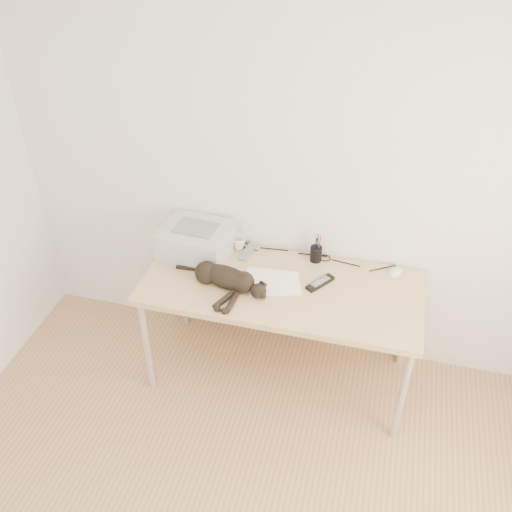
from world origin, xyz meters
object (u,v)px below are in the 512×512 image
(desk, at_px, (284,293))
(cat, at_px, (223,278))
(mug, at_px, (239,243))
(printer, at_px, (196,241))
(mouse, at_px, (396,270))
(pen_cup, at_px, (316,253))

(desk, bearing_deg, cat, -150.55)
(mug, bearing_deg, printer, -154.94)
(cat, distance_m, mouse, 1.02)
(desk, height_order, mug, mug)
(desk, distance_m, cat, 0.41)
(mug, height_order, pen_cup, pen_cup)
(mug, distance_m, mouse, 0.96)
(desk, height_order, mouse, mouse)
(printer, relative_size, pen_cup, 2.37)
(pen_cup, distance_m, mouse, 0.48)
(pen_cup, height_order, mouse, pen_cup)
(printer, relative_size, mug, 4.85)
(printer, distance_m, pen_cup, 0.73)
(desk, distance_m, mouse, 0.67)
(printer, height_order, mouse, printer)
(mouse, bearing_deg, desk, -141.29)
(printer, bearing_deg, mouse, 5.26)
(desk, relative_size, printer, 3.70)
(desk, relative_size, cat, 2.71)
(printer, bearing_deg, mug, 25.06)
(printer, bearing_deg, cat, -46.44)
(cat, height_order, mouse, cat)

